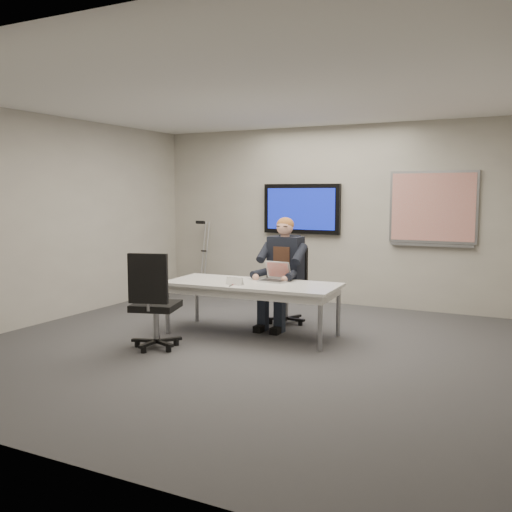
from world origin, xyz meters
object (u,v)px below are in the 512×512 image
at_px(office_chair_far, 288,300).
at_px(seated_person, 280,283).
at_px(office_chair_near, 155,319).
at_px(conference_table, 252,289).
at_px(laptop, 275,276).

xyz_separation_m(office_chair_far, seated_person, (-0.00, -0.26, 0.26)).
bearing_deg(office_chair_far, office_chair_near, -109.58).
xyz_separation_m(conference_table, office_chair_far, (0.13, 0.80, -0.26)).
bearing_deg(office_chair_far, seated_person, -86.76).
height_order(conference_table, office_chair_near, office_chair_near).
bearing_deg(seated_person, conference_table, -102.25).
bearing_deg(conference_table, laptop, 48.21).
distance_m(conference_table, seated_person, 0.55).
bearing_deg(seated_person, laptop, -75.14).
xyz_separation_m(conference_table, laptop, (0.20, 0.25, 0.14)).
distance_m(conference_table, office_chair_far, 0.85).
xyz_separation_m(seated_person, laptop, (0.07, -0.29, 0.14)).
bearing_deg(office_chair_near, office_chair_far, -130.52).
bearing_deg(laptop, office_chair_far, 101.26).
relative_size(office_chair_far, laptop, 2.86).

